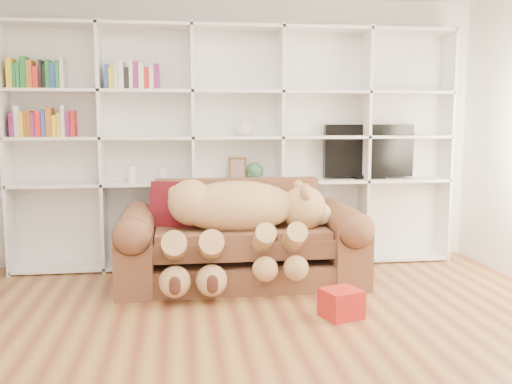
{
  "coord_description": "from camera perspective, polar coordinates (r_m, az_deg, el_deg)",
  "views": [
    {
      "loc": [
        -0.58,
        -3.37,
        1.48
      ],
      "look_at": [
        0.1,
        1.63,
        0.83
      ],
      "focal_mm": 40.0,
      "sensor_mm": 36.0,
      "label": 1
    }
  ],
  "objects": [
    {
      "name": "tv",
      "position": [
        6.06,
        11.19,
        3.95
      ],
      "size": [
        0.95,
        0.18,
        0.56
      ],
      "color": "black",
      "rests_on": "bookshelf"
    },
    {
      "name": "throw_pillow",
      "position": [
        5.27,
        -8.1,
        -1.44
      ],
      "size": [
        0.49,
        0.37,
        0.46
      ],
      "primitive_type": "cube",
      "rotation": [
        -0.24,
        0.0,
        -0.31
      ],
      "color": "maroon",
      "rests_on": "sofa"
    },
    {
      "name": "teddy_bear",
      "position": [
        4.97,
        -1.72,
        -2.59
      ],
      "size": [
        1.55,
        0.87,
        0.9
      ],
      "rotation": [
        0.0,
        0.0,
        -0.14
      ],
      "color": "tan",
      "rests_on": "sofa"
    },
    {
      "name": "figurine_tall",
      "position": [
        5.72,
        -12.31,
        1.77
      ],
      "size": [
        0.08,
        0.08,
        0.16
      ],
      "primitive_type": "cylinder",
      "rotation": [
        0.0,
        0.0,
        0.02
      ],
      "color": "silver",
      "rests_on": "bookshelf"
    },
    {
      "name": "figurine_short",
      "position": [
        5.71,
        -9.3,
        1.67
      ],
      "size": [
        0.08,
        0.08,
        0.13
      ],
      "primitive_type": "cylinder",
      "rotation": [
        0.0,
        0.0,
        0.07
      ],
      "color": "silver",
      "rests_on": "bookshelf"
    },
    {
      "name": "sofa",
      "position": [
        5.21,
        -1.52,
        -5.29
      ],
      "size": [
        2.18,
        0.94,
        0.92
      ],
      "color": "brown",
      "rests_on": "floor"
    },
    {
      "name": "shelf_vase",
      "position": [
        5.72,
        -1.21,
        6.5
      ],
      "size": [
        0.18,
        0.18,
        0.17
      ],
      "primitive_type": "imported",
      "rotation": [
        0.0,
        0.0,
        0.08
      ],
      "color": "beige",
      "rests_on": "bookshelf"
    },
    {
      "name": "floor",
      "position": [
        3.73,
        1.94,
        -16.11
      ],
      "size": [
        5.0,
        5.0,
        0.0
      ],
      "primitive_type": "plane",
      "color": "brown",
      "rests_on": "ground"
    },
    {
      "name": "bookshelf",
      "position": [
        5.75,
        -4.34,
        5.54
      ],
      "size": [
        4.43,
        0.35,
        2.4
      ],
      "color": "white",
      "rests_on": "floor"
    },
    {
      "name": "green_vase",
      "position": [
        5.75,
        -0.15,
        2.06
      ],
      "size": [
        0.18,
        0.18,
        0.18
      ],
      "primitive_type": "sphere",
      "color": "#31613B",
      "rests_on": "bookshelf"
    },
    {
      "name": "gift_box",
      "position": [
        4.41,
        8.53,
        -10.95
      ],
      "size": [
        0.34,
        0.32,
        0.21
      ],
      "primitive_type": "cube",
      "rotation": [
        0.0,
        0.0,
        0.33
      ],
      "color": "#B21E17",
      "rests_on": "floor"
    },
    {
      "name": "snow_globe",
      "position": [
        5.71,
        -9.17,
        1.55
      ],
      "size": [
        0.1,
        0.1,
        0.1
      ],
      "primitive_type": "sphere",
      "color": "silver",
      "rests_on": "bookshelf"
    },
    {
      "name": "wall_back",
      "position": [
        5.9,
        -2.09,
        6.03
      ],
      "size": [
        5.0,
        0.02,
        2.7
      ],
      "primitive_type": "cube",
      "color": "white",
      "rests_on": "floor"
    },
    {
      "name": "picture_frame",
      "position": [
        5.73,
        -1.88,
        2.37
      ],
      "size": [
        0.18,
        0.08,
        0.22
      ],
      "primitive_type": "cube",
      "rotation": [
        0.0,
        0.0,
        -0.33
      ],
      "color": "brown",
      "rests_on": "bookshelf"
    }
  ]
}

